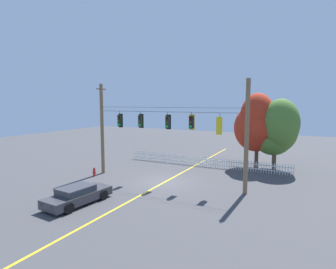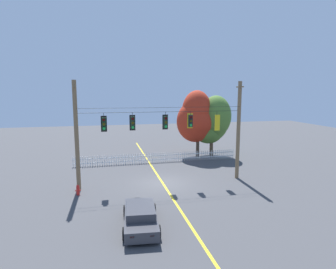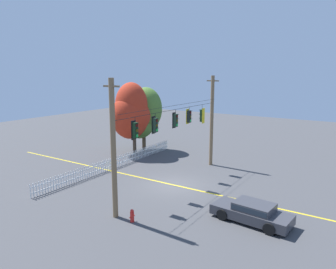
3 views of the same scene
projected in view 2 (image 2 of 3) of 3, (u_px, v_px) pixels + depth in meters
ground at (163, 183)px, 22.31m from camera, size 80.00×80.00×0.00m
lane_centerline_stripe at (163, 183)px, 22.31m from camera, size 0.16×36.00×0.01m
signal_support_span at (163, 132)px, 21.70m from camera, size 12.85×1.10×7.91m
traffic_signal_northbound_primary at (104, 124)px, 20.65m from camera, size 0.43×0.38×1.39m
traffic_signal_southbound_primary at (133, 123)px, 21.10m from camera, size 0.43×0.38×1.36m
traffic_signal_westbound_side at (166, 122)px, 21.65m from camera, size 0.43×0.38×1.36m
traffic_signal_northbound_secondary at (190, 121)px, 22.07m from camera, size 0.43×0.38×1.31m
traffic_signal_eastbound_side at (217, 122)px, 22.55m from camera, size 0.43×0.38×1.54m
white_picket_fence at (158, 158)px, 28.75m from camera, size 16.42×0.06×0.98m
autumn_maple_near_fence at (196, 118)px, 31.02m from camera, size 4.16×3.60×7.23m
autumn_maple_mid at (213, 121)px, 31.50m from camera, size 4.05×3.65×6.67m
parked_car at (140, 216)px, 15.11m from camera, size 2.14×4.50×1.15m
fire_hydrant at (78, 190)px, 19.73m from camera, size 0.38×0.22×0.74m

